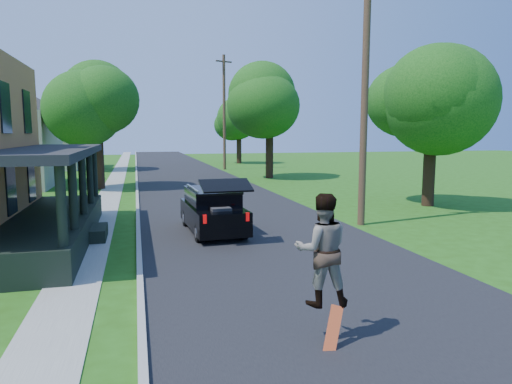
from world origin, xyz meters
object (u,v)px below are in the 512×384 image
object	(u,v)px
skateboarder	(322,250)
tree_right_near	(432,97)
black_suv	(213,210)
utility_pole_near	(365,83)

from	to	relation	value
skateboarder	tree_right_near	size ratio (longest dim) A/B	0.24
skateboarder	black_suv	bearing A→B (deg)	-76.31
tree_right_near	utility_pole_near	xyz separation A→B (m)	(-5.47, -3.54, 0.18)
utility_pole_near	skateboarder	bearing A→B (deg)	-103.21
skateboarder	utility_pole_near	xyz separation A→B (m)	(5.50, 9.00, 3.89)
black_suv	skateboarder	size ratio (longest dim) A/B	2.37
tree_right_near	skateboarder	bearing A→B (deg)	-131.17
skateboarder	utility_pole_near	distance (m)	11.24
black_suv	skateboarder	world-z (taller)	skateboarder
utility_pole_near	tree_right_near	bearing A→B (deg)	51.15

